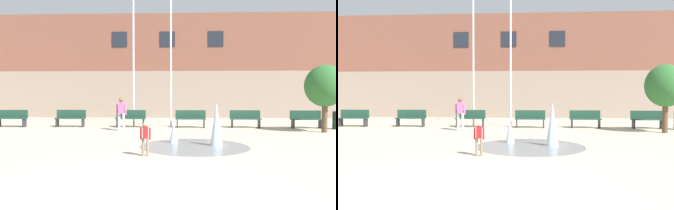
# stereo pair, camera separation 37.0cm
# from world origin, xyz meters

# --- Properties ---
(ground_plane) EXTENTS (100.00, 100.00, 0.00)m
(ground_plane) POSITION_xyz_m (0.00, 0.00, 0.00)
(ground_plane) COLOR #BCB299
(library_building) EXTENTS (36.00, 6.05, 7.62)m
(library_building) POSITION_xyz_m (0.00, 20.94, 3.81)
(library_building) COLOR gray
(library_building) RESTS_ON ground
(splash_fountain) EXTENTS (3.73, 3.73, 1.50)m
(splash_fountain) POSITION_xyz_m (1.78, 5.38, 0.52)
(splash_fountain) COLOR gray
(splash_fountain) RESTS_ON ground
(park_bench_far_left) EXTENTS (1.60, 0.44, 0.91)m
(park_bench_far_left) POSITION_xyz_m (-8.07, 11.22, 0.48)
(park_bench_far_left) COLOR #28282D
(park_bench_far_left) RESTS_ON ground
(park_bench_under_left_flagpole) EXTENTS (1.60, 0.44, 0.91)m
(park_bench_under_left_flagpole) POSITION_xyz_m (-4.94, 11.38, 0.48)
(park_bench_under_left_flagpole) COLOR #28282D
(park_bench_under_left_flagpole) RESTS_ON ground
(park_bench_center) EXTENTS (1.60, 0.44, 0.91)m
(park_bench_center) POSITION_xyz_m (-1.69, 11.39, 0.48)
(park_bench_center) COLOR #28282D
(park_bench_center) RESTS_ON ground
(park_bench_under_right_flagpole) EXTENTS (1.60, 0.44, 0.91)m
(park_bench_under_right_flagpole) POSITION_xyz_m (1.51, 11.27, 0.48)
(park_bench_under_right_flagpole) COLOR #28282D
(park_bench_under_right_flagpole) RESTS_ON ground
(park_bench_near_trashcan) EXTENTS (1.60, 0.44, 0.91)m
(park_bench_near_trashcan) POSITION_xyz_m (4.38, 11.35, 0.48)
(park_bench_near_trashcan) COLOR #28282D
(park_bench_near_trashcan) RESTS_ON ground
(park_bench_far_right) EXTENTS (1.60, 0.44, 0.91)m
(park_bench_far_right) POSITION_xyz_m (7.50, 11.25, 0.48)
(park_bench_far_right) COLOR #28282D
(park_bench_far_right) RESTS_ON ground
(child_running) EXTENTS (0.31, 0.22, 0.99)m
(child_running) POSITION_xyz_m (-0.02, 3.38, 0.58)
(child_running) COLOR #89755B
(child_running) RESTS_ON ground
(adult_watching) EXTENTS (0.50, 0.36, 1.59)m
(adult_watching) POSITION_xyz_m (-1.88, 9.68, 0.93)
(adult_watching) COLOR silver
(adult_watching) RESTS_ON ground
(flagpole_left) EXTENTS (0.80, 0.10, 8.34)m
(flagpole_left) POSITION_xyz_m (-1.56, 11.86, 4.42)
(flagpole_left) COLOR silver
(flagpole_left) RESTS_ON ground
(flagpole_right) EXTENTS (0.80, 0.10, 8.20)m
(flagpole_right) POSITION_xyz_m (0.48, 11.86, 4.35)
(flagpole_right) COLOR silver
(flagpole_right) RESTS_ON ground
(street_tree_near_building) EXTENTS (1.82, 1.82, 3.12)m
(street_tree_near_building) POSITION_xyz_m (7.63, 9.39, 2.14)
(street_tree_near_building) COLOR brown
(street_tree_near_building) RESTS_ON ground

